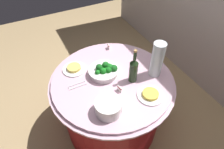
{
  "coord_description": "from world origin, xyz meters",
  "views": [
    {
      "loc": [
        1.08,
        -0.56,
        1.99
      ],
      "look_at": [
        0.0,
        0.0,
        0.79
      ],
      "focal_mm": 30.69,
      "sensor_mm": 36.0,
      "label": 1
    }
  ],
  "objects_px": {
    "food_plate_fried_egg": "(150,95)",
    "food_plate_noodles": "(74,68)",
    "wine_bottle": "(133,70)",
    "label_placard_front": "(108,46)",
    "label_placard_mid": "(133,67)",
    "serving_tongs": "(77,86)",
    "broccoli_bowl": "(104,71)",
    "decorative_fruit_vase": "(157,60)",
    "label_placard_rear": "(119,89)",
    "plate_stack": "(108,107)"
  },
  "relations": [
    {
      "from": "wine_bottle",
      "to": "food_plate_fried_egg",
      "type": "bearing_deg",
      "value": 9.01
    },
    {
      "from": "decorative_fruit_vase",
      "to": "food_plate_fried_egg",
      "type": "relative_size",
      "value": 1.55
    },
    {
      "from": "broccoli_bowl",
      "to": "decorative_fruit_vase",
      "type": "relative_size",
      "value": 0.82
    },
    {
      "from": "label_placard_mid",
      "to": "label_placard_rear",
      "type": "xyz_separation_m",
      "value": [
        0.18,
        -0.25,
        0.0
      ]
    },
    {
      "from": "wine_bottle",
      "to": "serving_tongs",
      "type": "relative_size",
      "value": 2.02
    },
    {
      "from": "plate_stack",
      "to": "food_plate_noodles",
      "type": "bearing_deg",
      "value": -172.24
    },
    {
      "from": "plate_stack",
      "to": "label_placard_front",
      "type": "relative_size",
      "value": 3.82
    },
    {
      "from": "label_placard_rear",
      "to": "decorative_fruit_vase",
      "type": "bearing_deg",
      "value": 95.74
    },
    {
      "from": "label_placard_rear",
      "to": "wine_bottle",
      "type": "bearing_deg",
      "value": 109.92
    },
    {
      "from": "wine_bottle",
      "to": "serving_tongs",
      "type": "bearing_deg",
      "value": -109.0
    },
    {
      "from": "plate_stack",
      "to": "label_placard_mid",
      "type": "relative_size",
      "value": 3.82
    },
    {
      "from": "label_placard_front",
      "to": "label_placard_mid",
      "type": "distance_m",
      "value": 0.41
    },
    {
      "from": "broccoli_bowl",
      "to": "wine_bottle",
      "type": "xyz_separation_m",
      "value": [
        0.18,
        0.19,
        0.08
      ]
    },
    {
      "from": "wine_bottle",
      "to": "decorative_fruit_vase",
      "type": "distance_m",
      "value": 0.23
    },
    {
      "from": "serving_tongs",
      "to": "label_placard_front",
      "type": "height_order",
      "value": "label_placard_front"
    },
    {
      "from": "label_placard_front",
      "to": "serving_tongs",
      "type": "bearing_deg",
      "value": -53.89
    },
    {
      "from": "label_placard_rear",
      "to": "label_placard_mid",
      "type": "bearing_deg",
      "value": 125.57
    },
    {
      "from": "wine_bottle",
      "to": "label_placard_mid",
      "type": "bearing_deg",
      "value": 145.59
    },
    {
      "from": "broccoli_bowl",
      "to": "serving_tongs",
      "type": "height_order",
      "value": "broccoli_bowl"
    },
    {
      "from": "food_plate_noodles",
      "to": "food_plate_fried_egg",
      "type": "bearing_deg",
      "value": 37.33
    },
    {
      "from": "broccoli_bowl",
      "to": "plate_stack",
      "type": "height_order",
      "value": "broccoli_bowl"
    },
    {
      "from": "food_plate_noodles",
      "to": "label_placard_rear",
      "type": "bearing_deg",
      "value": 30.11
    },
    {
      "from": "decorative_fruit_vase",
      "to": "serving_tongs",
      "type": "bearing_deg",
      "value": -104.8
    },
    {
      "from": "food_plate_fried_egg",
      "to": "label_placard_front",
      "type": "bearing_deg",
      "value": -178.65
    },
    {
      "from": "decorative_fruit_vase",
      "to": "food_plate_noodles",
      "type": "distance_m",
      "value": 0.77
    },
    {
      "from": "wine_bottle",
      "to": "food_plate_fried_egg",
      "type": "height_order",
      "value": "wine_bottle"
    },
    {
      "from": "decorative_fruit_vase",
      "to": "label_placard_front",
      "type": "height_order",
      "value": "decorative_fruit_vase"
    },
    {
      "from": "label_placard_mid",
      "to": "serving_tongs",
      "type": "bearing_deg",
      "value": -94.78
    },
    {
      "from": "plate_stack",
      "to": "wine_bottle",
      "type": "bearing_deg",
      "value": 120.64
    },
    {
      "from": "decorative_fruit_vase",
      "to": "label_placard_rear",
      "type": "height_order",
      "value": "decorative_fruit_vase"
    },
    {
      "from": "serving_tongs",
      "to": "label_placard_rear",
      "type": "height_order",
      "value": "label_placard_rear"
    },
    {
      "from": "food_plate_fried_egg",
      "to": "label_placard_mid",
      "type": "distance_m",
      "value": 0.34
    },
    {
      "from": "decorative_fruit_vase",
      "to": "label_placard_mid",
      "type": "bearing_deg",
      "value": -133.61
    },
    {
      "from": "label_placard_front",
      "to": "label_placard_mid",
      "type": "height_order",
      "value": "same"
    },
    {
      "from": "food_plate_fried_egg",
      "to": "food_plate_noodles",
      "type": "distance_m",
      "value": 0.75
    },
    {
      "from": "serving_tongs",
      "to": "broccoli_bowl",
      "type": "bearing_deg",
      "value": 94.32
    },
    {
      "from": "food_plate_fried_egg",
      "to": "serving_tongs",
      "type": "bearing_deg",
      "value": -127.32
    },
    {
      "from": "wine_bottle",
      "to": "serving_tongs",
      "type": "height_order",
      "value": "wine_bottle"
    },
    {
      "from": "food_plate_fried_egg",
      "to": "food_plate_noodles",
      "type": "relative_size",
      "value": 1.0
    },
    {
      "from": "label_placard_rear",
      "to": "plate_stack",
      "type": "bearing_deg",
      "value": -50.79
    },
    {
      "from": "serving_tongs",
      "to": "label_placard_mid",
      "type": "distance_m",
      "value": 0.55
    },
    {
      "from": "broccoli_bowl",
      "to": "plate_stack",
      "type": "xyz_separation_m",
      "value": [
        0.39,
        -0.15,
        0.01
      ]
    },
    {
      "from": "label_placard_mid",
      "to": "label_placard_rear",
      "type": "distance_m",
      "value": 0.31
    },
    {
      "from": "serving_tongs",
      "to": "food_plate_fried_egg",
      "type": "height_order",
      "value": "food_plate_fried_egg"
    },
    {
      "from": "food_plate_fried_egg",
      "to": "label_placard_mid",
      "type": "xyz_separation_m",
      "value": [
        -0.34,
        0.04,
        0.02
      ]
    },
    {
      "from": "broccoli_bowl",
      "to": "food_plate_noodles",
      "type": "bearing_deg",
      "value": -129.63
    },
    {
      "from": "plate_stack",
      "to": "food_plate_noodles",
      "type": "relative_size",
      "value": 0.95
    },
    {
      "from": "decorative_fruit_vase",
      "to": "plate_stack",
      "type": "bearing_deg",
      "value": -72.28
    },
    {
      "from": "food_plate_noodles",
      "to": "label_placard_front",
      "type": "height_order",
      "value": "label_placard_front"
    },
    {
      "from": "label_placard_front",
      "to": "label_placard_mid",
      "type": "bearing_deg",
      "value": 8.69
    }
  ]
}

